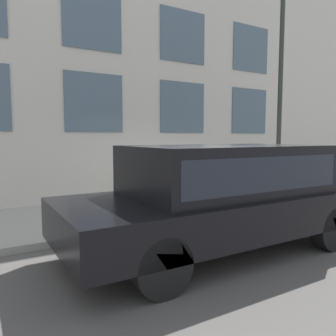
% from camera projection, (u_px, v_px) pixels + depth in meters
% --- Properties ---
extents(ground_plane, '(80.00, 80.00, 0.00)m').
position_uv_depth(ground_plane, '(206.00, 223.00, 7.07)').
color(ground_plane, '#514F4C').
extents(sidewalk, '(3.14, 60.00, 0.13)m').
position_uv_depth(sidewalk, '(169.00, 207.00, 8.41)').
color(sidewalk, '#9E9B93').
rests_on(sidewalk, ground_plane).
extents(building_facade, '(0.33, 40.00, 8.87)m').
position_uv_depth(building_facade, '(139.00, 48.00, 9.48)').
color(building_facade, beige).
rests_on(building_facade, ground_plane).
extents(fire_hydrant, '(0.35, 0.46, 0.73)m').
position_uv_depth(fire_hydrant, '(190.00, 196.00, 7.51)').
color(fire_hydrant, red).
rests_on(fire_hydrant, sidewalk).
extents(person, '(0.37, 0.24, 1.51)m').
position_uv_depth(person, '(146.00, 172.00, 7.56)').
color(person, '#998466').
rests_on(person, sidewalk).
extents(parked_truck_black_near, '(2.08, 5.12, 1.71)m').
position_uv_depth(parked_truck_black_near, '(222.00, 190.00, 5.32)').
color(parked_truck_black_near, black).
rests_on(parked_truck_black_near, ground_plane).
extents(street_lamp, '(0.36, 0.36, 5.81)m').
position_uv_depth(street_lamp, '(281.00, 65.00, 8.53)').
color(street_lamp, '#2D332D').
rests_on(street_lamp, sidewalk).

